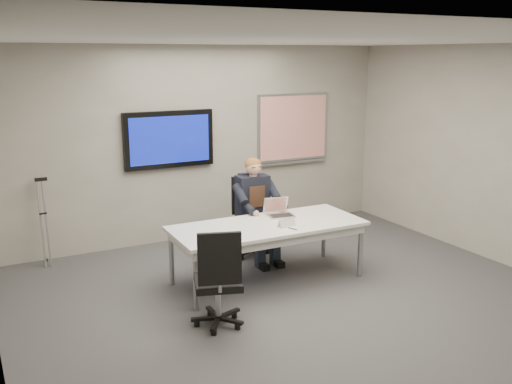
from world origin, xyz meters
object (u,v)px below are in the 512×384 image
conference_table (268,231)px  office_chair_far (251,231)px  office_chair_near (219,297)px  seated_person (259,220)px  laptop (279,211)px

conference_table → office_chair_far: (0.24, 0.91, -0.30)m
office_chair_near → seated_person: seated_person is taller
conference_table → laptop: bearing=41.8°
conference_table → office_chair_far: 0.99m
office_chair_far → seated_person: bearing=-81.5°
seated_person → laptop: bearing=-77.1°
laptop → seated_person: bearing=110.3°
conference_table → office_chair_near: 1.36m
conference_table → seated_person: (0.24, 0.66, -0.08)m
office_chair_far → seated_person: size_ratio=0.78×
office_chair_far → laptop: (0.06, -0.65, 0.43)m
office_chair_near → laptop: (1.33, 1.10, 0.44)m
conference_table → office_chair_near: size_ratio=2.21×
conference_table → office_chair_near: office_chair_near is taller
office_chair_far → office_chair_near: bearing=-115.3°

